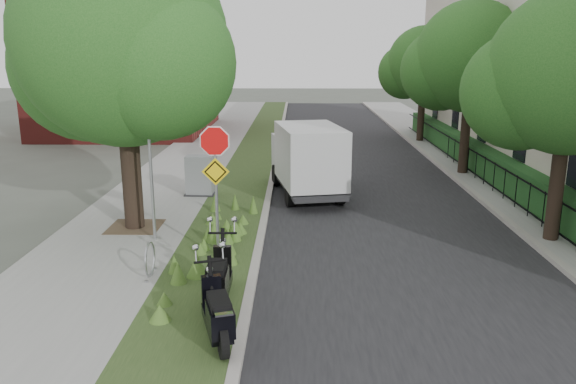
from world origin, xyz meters
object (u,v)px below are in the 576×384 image
scooter_near (218,284)px  scooter_far (218,319)px  box_truck (307,157)px  sign_assembly (215,165)px  utility_cabinet (200,176)px

scooter_near → scooter_far: scooter_near is taller
scooter_far → box_truck: box_truck is taller
sign_assembly → scooter_far: 4.43m
utility_cabinet → sign_assembly: bearing=-76.4°
scooter_near → box_truck: size_ratio=0.40×
scooter_far → utility_cabinet: size_ratio=1.40×
box_truck → utility_cabinet: size_ratio=3.69×
scooter_near → utility_cabinet: 8.60m
utility_cabinet → scooter_far: bearing=-78.7°
scooter_near → box_truck: (1.82, 8.75, 0.79)m
sign_assembly → scooter_far: (0.56, -4.02, -1.77)m
sign_assembly → scooter_far: bearing=-82.0°
sign_assembly → scooter_far: size_ratio=1.75×
scooter_far → utility_cabinet: (-1.96, 9.80, 0.19)m
scooter_far → box_truck: bearing=80.9°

